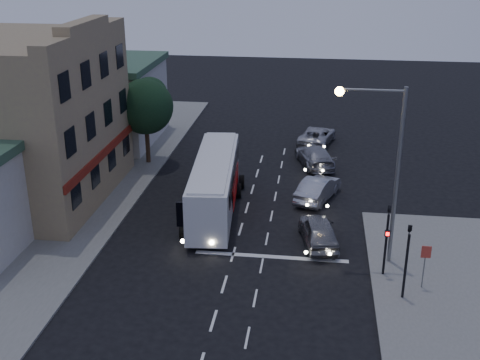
# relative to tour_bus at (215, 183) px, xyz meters

# --- Properties ---
(ground) EXTENTS (120.00, 120.00, 0.00)m
(ground) POSITION_rel_tour_bus_xyz_m (1.88, -7.30, -1.81)
(ground) COLOR black
(sidewalk_far) EXTENTS (12.00, 50.00, 0.12)m
(sidewalk_far) POSITION_rel_tour_bus_xyz_m (-11.12, 0.70, -1.75)
(sidewalk_far) COLOR slate
(sidewalk_far) RESTS_ON ground
(road_markings) EXTENTS (8.00, 30.55, 0.01)m
(road_markings) POSITION_rel_tour_bus_xyz_m (3.16, -3.99, -1.81)
(road_markings) COLOR silver
(road_markings) RESTS_ON ground
(tour_bus) EXTENTS (3.17, 11.08, 3.35)m
(tour_bus) POSITION_rel_tour_bus_xyz_m (0.00, 0.00, 0.00)
(tour_bus) COLOR white
(tour_bus) RESTS_ON ground
(car_suv) EXTENTS (2.51, 4.65, 1.50)m
(car_suv) POSITION_rel_tour_bus_xyz_m (6.28, -3.50, -1.06)
(car_suv) COLOR gray
(car_suv) RESTS_ON ground
(car_sedan_a) EXTENTS (3.02, 4.79, 1.49)m
(car_sedan_a) POSITION_rel_tour_bus_xyz_m (6.17, 2.56, -1.07)
(car_sedan_a) COLOR #A5A7B0
(car_sedan_a) RESTS_ON ground
(car_sedan_b) EXTENTS (3.38, 5.46, 1.48)m
(car_sedan_b) POSITION_rel_tour_bus_xyz_m (5.86, 8.81, -1.07)
(car_sedan_b) COLOR gray
(car_sedan_b) RESTS_ON ground
(car_sedan_c) EXTENTS (3.33, 5.38, 1.39)m
(car_sedan_c) POSITION_rel_tour_bus_xyz_m (5.95, 13.98, -1.12)
(car_sedan_c) COLOR #A6A6AB
(car_sedan_c) RESTS_ON ground
(traffic_signal_main) EXTENTS (0.25, 0.35, 4.10)m
(traffic_signal_main) POSITION_rel_tour_bus_xyz_m (9.48, -6.52, 0.61)
(traffic_signal_main) COLOR black
(traffic_signal_main) RESTS_ON sidewalk_near
(traffic_signal_side) EXTENTS (0.18, 0.15, 4.10)m
(traffic_signal_side) POSITION_rel_tour_bus_xyz_m (10.18, -8.50, 0.61)
(traffic_signal_side) COLOR black
(traffic_signal_side) RESTS_ON sidewalk_near
(regulatory_sign) EXTENTS (0.45, 0.12, 2.20)m
(regulatory_sign) POSITION_rel_tour_bus_xyz_m (11.18, -7.54, -0.22)
(regulatory_sign) COLOR slate
(regulatory_sign) RESTS_ON sidewalk_near
(streetlight) EXTENTS (3.32, 0.44, 9.00)m
(streetlight) POSITION_rel_tour_bus_xyz_m (9.22, -5.10, 3.92)
(streetlight) COLOR slate
(streetlight) RESTS_ON sidewalk_near
(main_building) EXTENTS (10.12, 12.00, 11.00)m
(main_building) POSITION_rel_tour_bus_xyz_m (-12.08, 0.70, 3.35)
(main_building) COLOR #95835A
(main_building) RESTS_ON sidewalk_far
(low_building_north) EXTENTS (9.40, 9.40, 6.50)m
(low_building_north) POSITION_rel_tour_bus_xyz_m (-11.62, 12.70, 1.58)
(low_building_north) COLOR #B8B3AE
(low_building_north) RESTS_ON sidewalk_far
(street_tree) EXTENTS (4.00, 4.00, 6.20)m
(street_tree) POSITION_rel_tour_bus_xyz_m (-6.33, 7.72, 2.68)
(street_tree) COLOR black
(street_tree) RESTS_ON sidewalk_far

